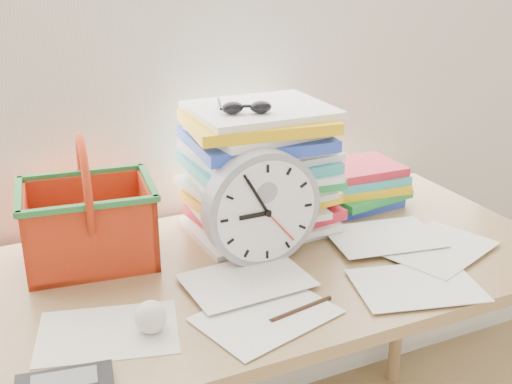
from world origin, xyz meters
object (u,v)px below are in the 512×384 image
clock (261,208)px  calculator (65,384)px  paper_stack (261,171)px  basket (87,202)px  desk (266,290)px  book_stack (358,184)px

clock → calculator: 0.58m
paper_stack → clock: 0.18m
clock → basket: bearing=153.7°
desk → paper_stack: size_ratio=3.84×
paper_stack → basket: paper_stack is taller
desk → book_stack: (0.39, 0.21, 0.13)m
paper_stack → calculator: (-0.57, -0.43, -0.15)m
basket → desk: bearing=-19.8°
paper_stack → calculator: size_ratio=2.27×
basket → calculator: (-0.14, -0.45, -0.14)m
book_stack → basket: 0.76m
book_stack → clock: bearing=-152.9°
desk → basket: size_ratio=4.72×
desk → clock: 0.21m
paper_stack → book_stack: size_ratio=1.34×
clock → basket: (-0.36, 0.18, 0.01)m
paper_stack → basket: size_ratio=1.23×
book_stack → calculator: bearing=-152.0°
clock → book_stack: clock is taller
paper_stack → book_stack: 0.35m
clock → book_stack: 0.45m
basket → clock: bearing=-19.4°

